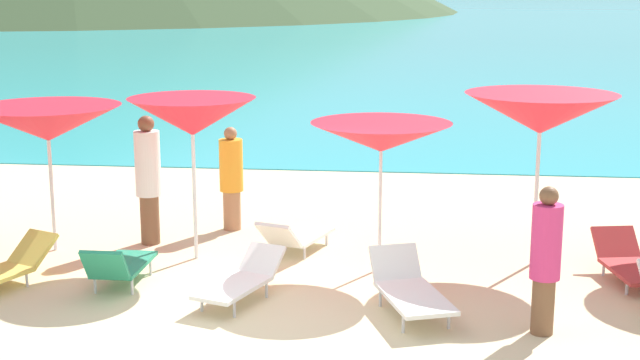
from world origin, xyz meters
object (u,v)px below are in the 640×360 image
Objects in this scene: beachgoer_0 at (231,177)px; beachgoer_4 at (546,257)px; lounge_chair_4 at (119,265)px; lounge_chair_1 at (630,263)px; umbrella_3 at (381,137)px; lounge_chair_7 at (295,236)px; umbrella_1 at (47,123)px; beachgoer_2 at (148,177)px; umbrella_2 at (192,117)px; umbrella_4 at (541,114)px; lounge_chair_6 at (1,269)px; lounge_chair_5 at (409,288)px; lounge_chair_2 at (241,280)px.

beachgoer_0 is 5.74m from beachgoer_4.
lounge_chair_1 is at bearing -170.74° from lounge_chair_4.
umbrella_3 reaches higher than lounge_chair_7.
umbrella_1 is 1.41× the size of lounge_chair_1.
beachgoer_2 is 6.08m from beachgoer_4.
umbrella_2 reaches higher than umbrella_3.
lounge_chair_1 is at bearing -3.36° from umbrella_2.
umbrella_4 is 1.43× the size of lounge_chair_6.
umbrella_2 is at bearing -115.74° from lounge_chair_4.
umbrella_2 is 2.26m from lounge_chair_4.
lounge_chair_4 is 3.69m from lounge_chair_5.
umbrella_4 is 2.25m from lounge_chair_1.
lounge_chair_4 reaches higher than lounge_chair_2.
lounge_chair_2 is (3.09, -1.79, -1.59)m from umbrella_1.
lounge_chair_2 is at bearing -81.79° from beachgoer_4.
lounge_chair_4 is 0.86× the size of beachgoer_0.
lounge_chair_2 is at bearing -139.43° from umbrella_3.
umbrella_2 is at bearing -4.61° from umbrella_1.
umbrella_4 is 1.56× the size of lounge_chair_1.
lounge_chair_6 is 1.02× the size of beachgoer_0.
lounge_chair_7 reaches higher than lounge_chair_1.
beachgoer_0 reaches higher than lounge_chair_2.
lounge_chair_7 is at bearing 2.87° from umbrella_1.
umbrella_4 is at bearing -162.90° from lounge_chair_4.
umbrella_2 reaches higher than lounge_chair_1.
umbrella_2 is at bearing 58.45° from lounge_chair_6.
lounge_chair_7 is at bearing 94.50° from beachgoer_0.
umbrella_1 is 1.31× the size of beachgoer_0.
umbrella_4 is at bearing 12.97° from umbrella_3.
umbrella_4 is at bearing -165.40° from beachgoer_4.
lounge_chair_6 is (-7.97, -1.16, 0.01)m from lounge_chair_1.
lounge_chair_6 is at bearing 46.75° from lounge_chair_7.
beachgoer_2 is (-1.81, 2.27, 0.75)m from lounge_chair_2.
lounge_chair_7 is at bearing -111.15° from beachgoer_4.
lounge_chair_2 is 0.92× the size of beachgoer_4.
lounge_chair_6 is (-1.48, -0.16, -0.05)m from lounge_chair_4.
lounge_chair_2 is (-4.87, -1.28, 0.02)m from lounge_chair_1.
lounge_chair_5 is (5.12, -1.99, -1.55)m from umbrella_1.
lounge_chair_2 is 3.62m from beachgoer_4.
beachgoer_2 is at bearing 1.14° from beachgoer_0.
umbrella_1 is 3.82m from lounge_chair_7.
lounge_chair_2 is 3.10m from lounge_chair_6.
umbrella_3 is 2.63m from lounge_chair_2.
umbrella_3 is at bearing -118.38° from beachgoer_4.
beachgoer_4 is at bearing -115.34° from beachgoer_2.
umbrella_1 is at bearing -8.77° from beachgoer_0.
lounge_chair_6 is 3.88m from beachgoer_0.
lounge_chair_4 is (-6.49, -1.00, 0.06)m from lounge_chair_1.
umbrella_4 is 1.45× the size of beachgoer_0.
umbrella_1 is 1.11× the size of beachgoer_2.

